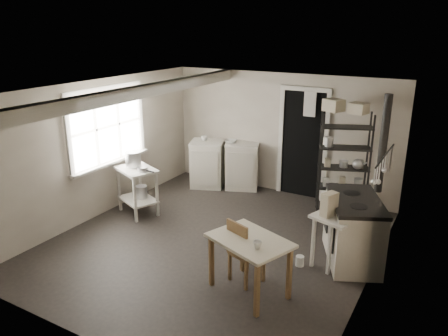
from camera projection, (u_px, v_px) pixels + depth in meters
The scene contains 31 objects.
floor at pixel (214, 242), 6.61m from camera, with size 5.00×5.00×0.00m, color black.
ceiling at pixel (213, 90), 5.89m from camera, with size 5.00×5.00×0.00m, color beige.
wall_back at pixel (281, 134), 8.31m from camera, with size 4.50×0.02×2.30m, color #B6AB9B.
wall_front at pixel (80, 243), 4.19m from camera, with size 4.50×0.02×2.30m, color #B6AB9B.
wall_left at pixel (99, 149), 7.31m from camera, with size 0.02×5.00×2.30m, color #B6AB9B.
wall_right at pixel (375, 200), 5.19m from camera, with size 0.02×5.00×2.30m, color #B6AB9B.
window at pixel (107, 127), 7.35m from camera, with size 0.12×1.76×1.28m, color beige, non-canonical shape.
doorway at pixel (303, 145), 8.12m from camera, with size 0.96×0.10×2.08m, color beige, non-canonical shape.
ceiling_beam at pixel (144, 91), 6.49m from camera, with size 0.18×5.00×0.18m, color beige, non-canonical shape.
wallpaper_panel at pixel (375, 200), 5.20m from camera, with size 0.01×5.00×2.30m, color beige, non-canonical shape.
utensil_rail at pixel (384, 155), 5.59m from camera, with size 0.06×1.20×0.44m, color #BABABD, non-canonical shape.
prep_table at pixel (138, 192), 7.51m from camera, with size 0.72×0.51×0.82m, color beige, non-canonical shape.
stockpot at pixel (133, 160), 7.44m from camera, with size 0.27×0.27×0.29m, color #BABABD.
saucepan at pixel (142, 170), 7.22m from camera, with size 0.18×0.18×0.10m, color #BABABD.
bucket at pixel (142, 192), 7.54m from camera, with size 0.20×0.20×0.22m, color #BABABD.
base_cabinets at pixel (225, 164), 8.76m from camera, with size 1.41×0.60×0.93m, color beige, non-canonical shape.
mixing_bowl at pixel (231, 141), 8.55m from camera, with size 0.31×0.31×0.08m, color silver.
counter_cup at pixel (204, 139), 8.68m from camera, with size 0.13×0.13×0.10m, color silver.
shelf_rack at pixel (344, 160), 7.38m from camera, with size 0.84×0.33×1.77m, color black, non-canonical shape.
shelf_jar at pixel (325, 135), 7.41m from camera, with size 0.08×0.08×0.17m, color silver.
storage_box_a at pixel (334, 97), 7.16m from camera, with size 0.29×0.25×0.20m, color beige.
storage_box_b at pixel (359, 100), 6.97m from camera, with size 0.27×0.25×0.17m, color beige.
stove at pixel (353, 231), 5.99m from camera, with size 0.64×1.16×0.91m, color beige, non-canonical shape.
stovepipe at pixel (383, 144), 5.93m from camera, with size 0.12×0.12×1.53m, color black, non-canonical shape.
side_ledge at pixel (329, 244), 5.66m from camera, with size 0.52×0.28×0.80m, color beige, non-canonical shape.
oats_box at pixel (330, 201), 5.54m from camera, with size 0.13×0.21×0.31m, color beige.
work_table at pixel (249, 264), 5.28m from camera, with size 0.95×0.66×0.72m, color beige, non-canonical shape.
table_cup at pixel (257, 242), 4.94m from camera, with size 0.10×0.10×0.09m, color silver.
chair at pixel (247, 247), 5.48m from camera, with size 0.36×0.38×0.87m, color brown, non-canonical shape.
flour_sack at pixel (329, 194), 7.83m from camera, with size 0.41×0.35×0.49m, color silver.
floor_crock at pixel (300, 261), 5.95m from camera, with size 0.11×0.11×0.14m, color silver.
Camera 1 is at (3.06, -5.07, 3.15)m, focal length 35.00 mm.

